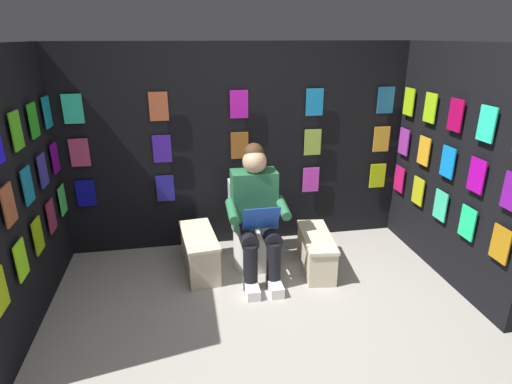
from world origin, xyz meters
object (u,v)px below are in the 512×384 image
Objects in this scene: toilet at (252,230)px; person_reading at (256,213)px; comic_longbox_near at (200,252)px; comic_longbox_far at (316,252)px.

toilet is 0.65× the size of person_reading.
person_reading reaches higher than toilet.
comic_longbox_near is (0.50, 0.10, -0.14)m from toilet.
toilet is 0.53m from comic_longbox_near.
person_reading is 0.70m from comic_longbox_far.
comic_longbox_near is 1.07m from comic_longbox_far.
person_reading is at bearing 4.15° from comic_longbox_far.
person_reading is 0.66m from comic_longbox_near.
person_reading reaches higher than comic_longbox_near.
person_reading is 1.71× the size of comic_longbox_near.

